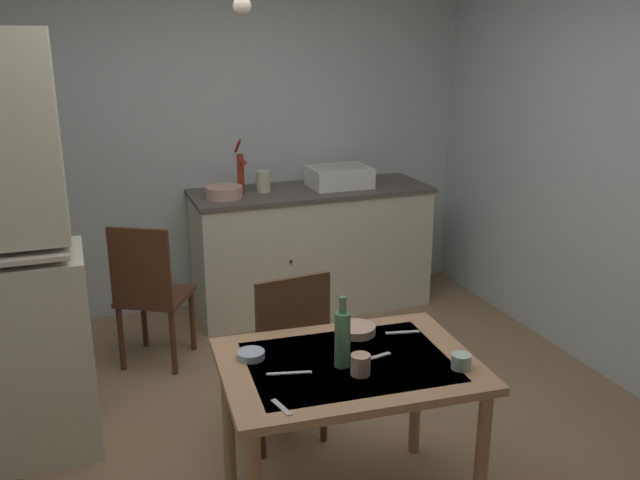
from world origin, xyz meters
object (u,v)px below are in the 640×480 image
(hand_pump, at_px, (241,170))
(chair_by_counter, at_px, (150,292))
(dining_table, at_px, (348,383))
(glass_bottle, at_px, (342,338))
(chair_far_side, at_px, (285,353))
(mixing_bowl_counter, at_px, (224,192))
(sink_basin, at_px, (339,176))
(mug_tall, at_px, (360,365))
(serving_bowl_wide, at_px, (251,355))

(hand_pump, distance_m, chair_by_counter, 1.14)
(dining_table, height_order, glass_bottle, glass_bottle)
(hand_pump, relative_size, chair_far_side, 0.42)
(hand_pump, bearing_deg, mixing_bowl_counter, -147.24)
(sink_basin, bearing_deg, dining_table, -110.69)
(chair_far_side, bearing_deg, dining_table, -81.45)
(mug_tall, relative_size, glass_bottle, 0.28)
(mixing_bowl_counter, height_order, serving_bowl_wide, mixing_bowl_counter)
(mixing_bowl_counter, distance_m, chair_far_side, 1.67)
(chair_far_side, bearing_deg, glass_bottle, -85.31)
(glass_bottle, bearing_deg, chair_by_counter, 109.03)
(sink_basin, distance_m, glass_bottle, 2.46)
(mug_tall, bearing_deg, chair_by_counter, 109.32)
(serving_bowl_wide, xyz_separation_m, mug_tall, (0.37, -0.28, 0.03))
(chair_by_counter, xyz_separation_m, glass_bottle, (0.59, -1.71, 0.36))
(chair_by_counter, relative_size, serving_bowl_wide, 8.11)
(hand_pump, distance_m, serving_bowl_wide, 2.22)
(dining_table, xyz_separation_m, glass_bottle, (-0.04, -0.03, 0.23))
(dining_table, bearing_deg, glass_bottle, -145.25)
(sink_basin, relative_size, chair_far_side, 0.47)
(mug_tall, bearing_deg, sink_basin, 70.31)
(dining_table, relative_size, mug_tall, 12.92)
(hand_pump, relative_size, serving_bowl_wide, 3.37)
(serving_bowl_wide, xyz_separation_m, glass_bottle, (0.33, -0.19, 0.11))
(glass_bottle, bearing_deg, hand_pump, 86.19)
(sink_basin, relative_size, mixing_bowl_counter, 1.68)
(chair_far_side, height_order, serving_bowl_wide, chair_far_side)
(sink_basin, relative_size, serving_bowl_wide, 3.81)
(chair_by_counter, xyz_separation_m, mug_tall, (0.63, -1.80, 0.28))
(chair_by_counter, relative_size, glass_bottle, 3.09)
(chair_far_side, relative_size, chair_by_counter, 1.00)
(hand_pump, bearing_deg, mug_tall, -92.69)
(mug_tall, bearing_deg, mixing_bowl_counter, 90.85)
(sink_basin, bearing_deg, mixing_bowl_counter, -176.77)
(chair_far_side, xyz_separation_m, serving_bowl_wide, (-0.28, -0.44, 0.25))
(chair_by_counter, height_order, mug_tall, chair_by_counter)
(mug_tall, bearing_deg, dining_table, 91.13)
(chair_by_counter, relative_size, mug_tall, 11.03)
(chair_far_side, relative_size, serving_bowl_wide, 8.09)
(chair_far_side, bearing_deg, serving_bowl_wide, -122.26)
(mixing_bowl_counter, bearing_deg, glass_bottle, -90.19)
(hand_pump, xyz_separation_m, glass_bottle, (-0.16, -2.33, -0.24))
(dining_table, xyz_separation_m, mug_tall, (0.00, -0.12, 0.14))
(serving_bowl_wide, bearing_deg, mixing_bowl_counter, 80.55)
(chair_by_counter, bearing_deg, serving_bowl_wide, -80.38)
(chair_far_side, distance_m, glass_bottle, 0.73)
(hand_pump, relative_size, glass_bottle, 1.28)
(mixing_bowl_counter, height_order, glass_bottle, glass_bottle)
(mixing_bowl_counter, bearing_deg, chair_by_counter, -138.70)
(chair_far_side, xyz_separation_m, mug_tall, (0.09, -0.73, 0.27))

